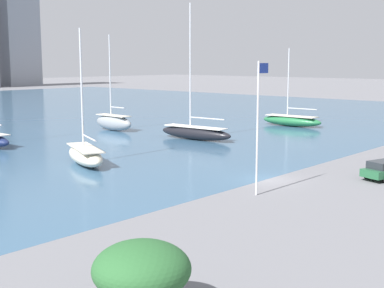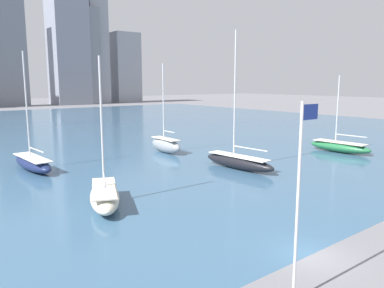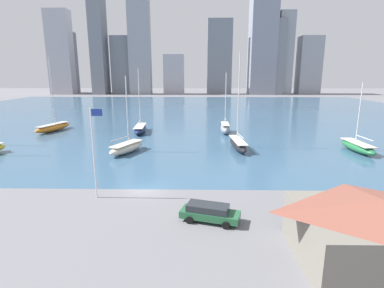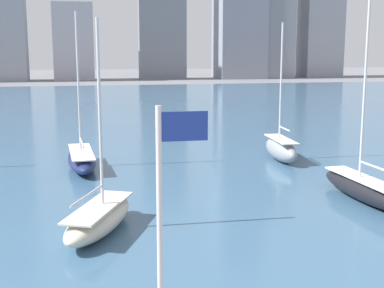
{
  "view_description": "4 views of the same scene",
  "coord_description": "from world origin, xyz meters",
  "px_view_note": "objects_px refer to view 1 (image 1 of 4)",
  "views": [
    {
      "loc": [
        -35.36,
        -23.75,
        9.43
      ],
      "look_at": [
        0.31,
        8.32,
        2.01
      ],
      "focal_mm": 50.0,
      "sensor_mm": 36.0,
      "label": 1
    },
    {
      "loc": [
        -18.55,
        -12.35,
        10.26
      ],
      "look_at": [
        -1.24,
        9.99,
        5.63
      ],
      "focal_mm": 35.0,
      "sensor_mm": 36.0,
      "label": 2
    },
    {
      "loc": [
        5.9,
        -31.52,
        12.65
      ],
      "look_at": [
        4.96,
        15.88,
        1.57
      ],
      "focal_mm": 28.0,
      "sensor_mm": 36.0,
      "label": 3
    },
    {
      "loc": [
        -6.3,
        -14.49,
        10.8
      ],
      "look_at": [
        0.08,
        17.73,
        4.82
      ],
      "focal_mm": 50.0,
      "sensor_mm": 36.0,
      "label": 4
    }
  ],
  "objects_px": {
    "sailboat_green": "(291,120)",
    "sailboat_gray": "(114,122)",
    "sailboat_cream": "(85,155)",
    "sailboat_black": "(195,132)",
    "flag_pole": "(258,122)"
  },
  "relations": [
    {
      "from": "sailboat_cream",
      "to": "sailboat_green",
      "type": "xyz_separation_m",
      "value": [
        38.5,
        1.6,
        -0.05
      ]
    },
    {
      "from": "sailboat_cream",
      "to": "sailboat_gray",
      "type": "height_order",
      "value": "sailboat_gray"
    },
    {
      "from": "sailboat_green",
      "to": "sailboat_gray",
      "type": "xyz_separation_m",
      "value": [
        -20.8,
        15.62,
        0.32
      ]
    },
    {
      "from": "flag_pole",
      "to": "sailboat_cream",
      "type": "relative_size",
      "value": 0.76
    },
    {
      "from": "flag_pole",
      "to": "sailboat_gray",
      "type": "distance_m",
      "value": 39.48
    },
    {
      "from": "sailboat_black",
      "to": "sailboat_green",
      "type": "bearing_deg",
      "value": -8.03
    },
    {
      "from": "sailboat_black",
      "to": "sailboat_green",
      "type": "xyz_separation_m",
      "value": [
        19.82,
        -1.39,
        -0.09
      ]
    },
    {
      "from": "sailboat_black",
      "to": "sailboat_cream",
      "type": "height_order",
      "value": "sailboat_black"
    },
    {
      "from": "flag_pole",
      "to": "sailboat_green",
      "type": "height_order",
      "value": "sailboat_green"
    },
    {
      "from": "sailboat_black",
      "to": "sailboat_cream",
      "type": "xyz_separation_m",
      "value": [
        -18.68,
        -2.98,
        -0.05
      ]
    },
    {
      "from": "flag_pole",
      "to": "sailboat_green",
      "type": "relative_size",
      "value": 0.83
    },
    {
      "from": "flag_pole",
      "to": "sailboat_cream",
      "type": "height_order",
      "value": "sailboat_cream"
    },
    {
      "from": "flag_pole",
      "to": "sailboat_gray",
      "type": "height_order",
      "value": "sailboat_gray"
    },
    {
      "from": "sailboat_cream",
      "to": "sailboat_green",
      "type": "bearing_deg",
      "value": 25.36
    },
    {
      "from": "sailboat_cream",
      "to": "sailboat_gray",
      "type": "distance_m",
      "value": 24.69
    }
  ]
}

